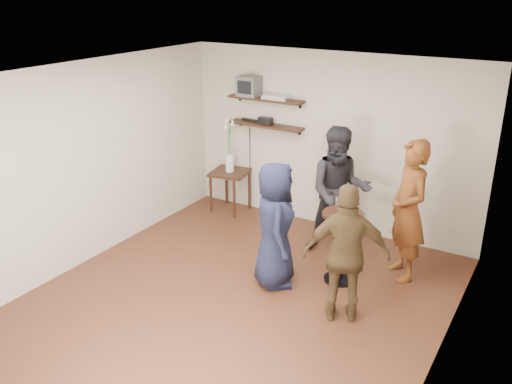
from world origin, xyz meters
TOP-DOWN VIEW (x-y plane):
  - room at (0.00, 0.00)m, footprint 4.58×5.08m
  - shelf_upper at (-1.00, 2.38)m, footprint 1.20×0.25m
  - shelf_lower at (-1.00, 2.38)m, footprint 1.20×0.25m
  - crt_monitor at (-1.28, 2.38)m, footprint 0.32×0.30m
  - dvd_deck at (-0.81, 2.38)m, footprint 0.40×0.24m
  - radio at (-1.01, 2.38)m, footprint 0.22×0.10m
  - power_strip at (-1.30, 2.42)m, footprint 0.30×0.05m
  - side_table at (-1.55, 2.19)m, footprint 0.65×0.65m
  - vase_lilies at (-1.55, 2.19)m, footprint 0.19×0.19m
  - drinks_table at (0.85, 1.04)m, footprint 0.50×0.50m
  - wine_glass_fl at (0.78, 1.01)m, footprint 0.07×0.07m
  - wine_glass_fr at (0.90, 1.02)m, footprint 0.07×0.07m
  - wine_glass_bl at (0.82, 1.09)m, footprint 0.07×0.07m
  - wine_glass_br at (0.88, 1.04)m, footprint 0.07×0.07m
  - person_plaid at (1.48, 1.56)m, footprint 0.74×0.77m
  - person_dark at (0.49, 1.77)m, footprint 1.06×0.97m
  - person_navy at (0.17, 0.57)m, footprint 0.84×0.91m
  - person_brown at (1.19, 0.30)m, footprint 1.00×0.74m

SIDE VIEW (x-z plane):
  - side_table at x=-1.55m, z-range 0.22..0.89m
  - drinks_table at x=0.85m, z-range 0.13..1.04m
  - person_navy at x=0.17m, z-range 0.00..1.56m
  - person_brown at x=1.19m, z-range 0.00..1.57m
  - person_dark at x=0.49m, z-range 0.00..1.75m
  - person_plaid at x=1.48m, z-range 0.00..1.78m
  - vase_lilies at x=-1.55m, z-range 0.50..1.42m
  - wine_glass_bl at x=0.82m, z-range 0.95..1.14m
  - wine_glass_fl at x=0.78m, z-range 0.95..1.15m
  - wine_glass_br at x=0.88m, z-range 0.95..1.17m
  - wine_glass_fr at x=0.90m, z-range 0.95..1.17m
  - room at x=0.00m, z-range -0.04..2.64m
  - shelf_lower at x=-1.00m, z-range 1.43..1.47m
  - power_strip at x=-1.30m, z-range 1.47..1.50m
  - radio at x=-1.01m, z-range 1.47..1.57m
  - shelf_upper at x=-1.00m, z-range 1.83..1.87m
  - dvd_deck at x=-0.81m, z-range 1.87..1.93m
  - crt_monitor at x=-1.28m, z-range 1.87..2.17m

